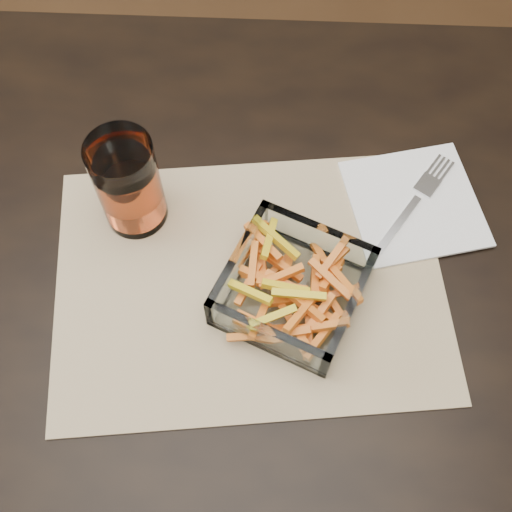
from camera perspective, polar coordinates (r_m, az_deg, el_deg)
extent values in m
plane|color=#331E0F|center=(1.46, -3.79, -15.39)|extent=(4.50, 4.50, 0.00)
cube|color=black|center=(0.76, -7.07, -4.21)|extent=(1.60, 0.90, 0.03)
cube|color=tan|center=(0.75, -0.56, -2.25)|extent=(0.49, 0.38, 0.00)
cube|color=white|center=(0.74, 3.22, -3.50)|extent=(0.19, 0.19, 0.01)
cube|color=white|center=(0.74, 5.48, 1.55)|extent=(0.14, 0.07, 0.06)
cube|color=white|center=(0.69, 0.98, -7.37)|extent=(0.14, 0.07, 0.06)
cube|color=white|center=(0.73, -1.55, -0.61)|extent=(0.07, 0.14, 0.06)
cube|color=white|center=(0.71, 8.33, -4.91)|extent=(0.07, 0.14, 0.06)
cylinder|color=white|center=(0.75, -11.30, 6.36)|extent=(0.07, 0.07, 0.13)
cylinder|color=#C1441B|center=(0.76, -11.11, 5.75)|extent=(0.06, 0.06, 0.09)
cube|color=white|center=(0.82, 13.88, 4.57)|extent=(0.19, 0.19, 0.00)
cube|color=silver|center=(0.79, 12.30, 2.48)|extent=(0.07, 0.09, 0.00)
cube|color=silver|center=(0.83, 14.98, 6.12)|extent=(0.04, 0.04, 0.00)
cube|color=silver|center=(0.85, 15.50, 7.89)|extent=(0.02, 0.03, 0.00)
cube|color=silver|center=(0.85, 15.86, 7.67)|extent=(0.02, 0.03, 0.00)
cube|color=silver|center=(0.85, 16.24, 7.44)|extent=(0.02, 0.03, 0.00)
cube|color=silver|center=(0.85, 16.60, 7.21)|extent=(0.02, 0.03, 0.00)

